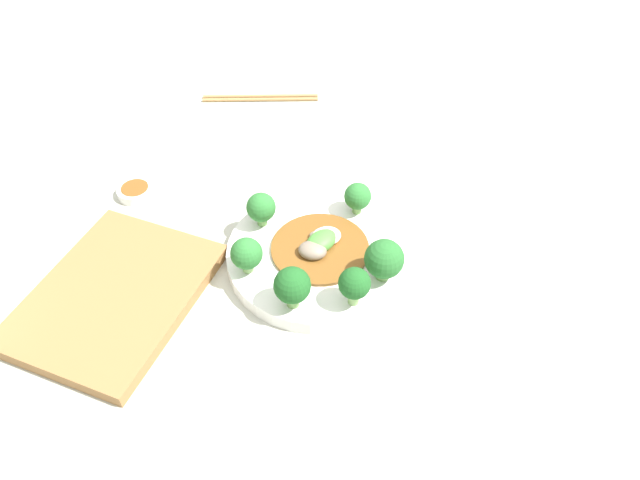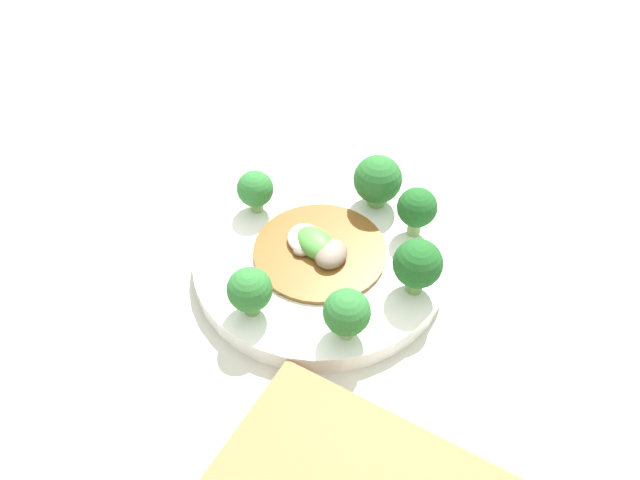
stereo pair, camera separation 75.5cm
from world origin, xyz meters
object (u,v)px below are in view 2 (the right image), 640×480
Objects in this scene: plate at (320,260)px; stirfry_center at (318,248)px; broccoli_east at (255,189)px; broccoli_south at (378,180)px; broccoli_north at (250,290)px; broccoli_southwest at (417,208)px; broccoli_west at (418,264)px; broccoli_northwest at (347,313)px.

stirfry_center reaches higher than plate.
broccoli_south is at bearing -139.52° from broccoli_east.
broccoli_north is 0.15m from broccoli_east.
broccoli_south is at bearing -93.84° from broccoli_north.
broccoli_south is at bearing -15.13° from broccoli_southwest.
plate is 4.30× the size of broccoli_west.
plate is 1.91× the size of stirfry_center.
broccoli_west is (-0.12, -0.12, 0.01)m from broccoli_north.
broccoli_west is at bearing 139.52° from broccoli_south.
broccoli_northwest is at bearing 139.36° from plate.
broccoli_east is (0.11, 0.09, -0.01)m from broccoli_south.
plate is 0.11m from broccoli_east.
broccoli_south is 1.14× the size of broccoli_northwest.
broccoli_south is 0.14m from broccoli_east.
broccoli_southwest reaches higher than broccoli_north.
plate is 0.12m from broccoli_northwest.
broccoli_west reaches higher than stirfry_center.
stirfry_center is (-0.01, -0.10, -0.03)m from broccoli_north.
broccoli_west is (-0.11, -0.02, 0.05)m from plate.
broccoli_south reaches higher than plate.
broccoli_east is (0.09, -0.12, -0.00)m from broccoli_north.
broccoli_south reaches higher than broccoli_southwest.
plate is 0.12m from broccoli_west.
broccoli_north is at bearing 86.16° from broccoli_south.
plate is 0.12m from broccoli_southwest.
plate is 0.11m from broccoli_south.
broccoli_east reaches higher than stirfry_center.
stirfry_center is at bearing 26.61° from plate.
broccoli_northwest reaches higher than plate.
broccoli_northwest is at bearing 113.92° from broccoli_south.
broccoli_south is 1.23× the size of broccoli_east.
broccoli_southwest is 0.08m from broccoli_west.
broccoli_south reaches higher than stirfry_center.
broccoli_northwest is at bearing 155.36° from broccoli_east.
broccoli_north is 0.98× the size of broccoli_northwest.
broccoli_southwest is 0.21m from broccoli_north.
broccoli_south reaches higher than broccoli_east.
plate is 0.11m from broccoli_north.
plate is 0.02m from stirfry_center.
stirfry_center is (0.00, 0.00, 0.02)m from plate.
plate is 4.88× the size of broccoli_northwest.
broccoli_southwest is at bearing -83.90° from broccoli_northwest.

